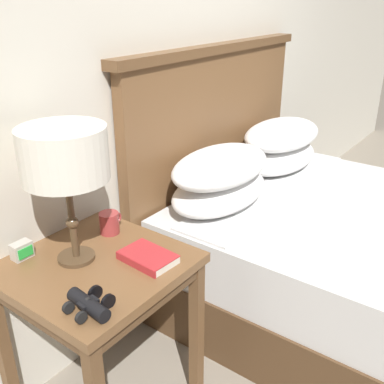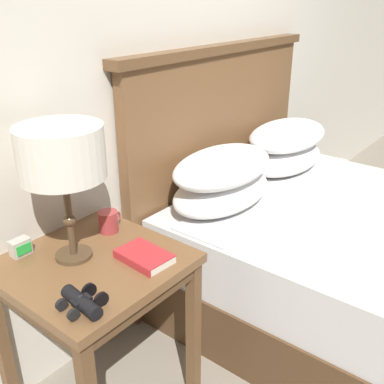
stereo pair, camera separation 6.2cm
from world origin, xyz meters
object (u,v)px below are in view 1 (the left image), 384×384
book_on_nightstand (148,257)px  coffee_mug (110,223)px  alarm_clock (22,250)px  table_lamp (64,157)px  nightstand (97,283)px  binoculars_pair (89,304)px  bed (371,261)px

book_on_nightstand → coffee_mug: coffee_mug is taller
book_on_nightstand → alarm_clock: size_ratio=2.85×
table_lamp → coffee_mug: table_lamp is taller
nightstand → book_on_nightstand: book_on_nightstand is taller
table_lamp → book_on_nightstand: bearing=-57.1°
binoculars_pair → bed: bearing=-20.2°
table_lamp → book_on_nightstand: 0.44m
nightstand → book_on_nightstand: 0.21m
binoculars_pair → alarm_clock: alarm_clock is taller
nightstand → alarm_clock: (-0.13, 0.22, 0.12)m
nightstand → table_lamp: table_lamp is taller
alarm_clock → table_lamp: bearing=-55.4°
table_lamp → bed: bearing=-32.7°
nightstand → alarm_clock: 0.29m
bed → book_on_nightstand: 1.18m
nightstand → alarm_clock: alarm_clock is taller
bed → alarm_clock: size_ratio=29.64×
table_lamp → alarm_clock: table_lamp is taller
book_on_nightstand → binoculars_pair: 0.30m
coffee_mug → alarm_clock: coffee_mug is taller
table_lamp → coffee_mug: 0.40m
nightstand → bed: bed is taller
bed → book_on_nightstand: bed is taller
bed → alarm_clock: (-1.25, 0.89, 0.35)m
book_on_nightstand → binoculars_pair: size_ratio=1.22×
table_lamp → book_on_nightstand: (0.14, -0.21, -0.37)m
coffee_mug → bed: bearing=-39.6°
bed → coffee_mug: bearing=140.4°
nightstand → book_on_nightstand: bearing=-51.9°
alarm_clock → book_on_nightstand: bearing=-56.4°
binoculars_pair → book_on_nightstand: bearing=7.4°
book_on_nightstand → coffee_mug: 0.27m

